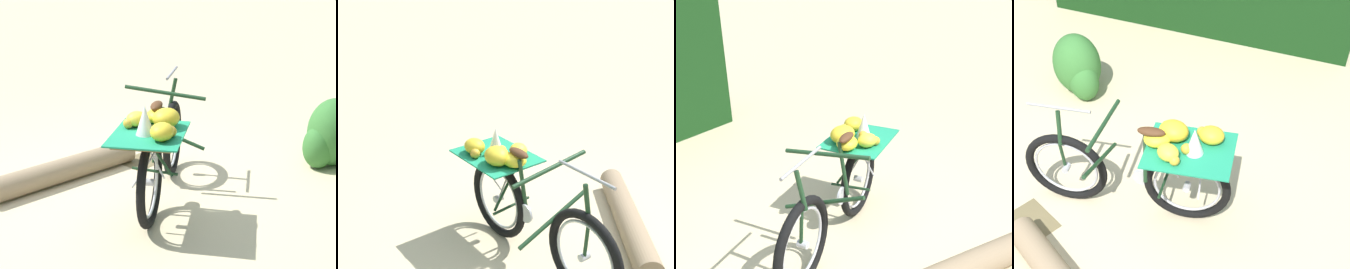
{
  "view_description": "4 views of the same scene",
  "coord_description": "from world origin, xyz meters",
  "views": [
    {
      "loc": [
        2.99,
        3.07,
        2.04
      ],
      "look_at": [
        0.33,
        0.56,
        0.76
      ],
      "focal_mm": 54.74,
      "sensor_mm": 36.0,
      "label": 1
    },
    {
      "loc": [
        -3.26,
        0.66,
        2.52
      ],
      "look_at": [
        0.46,
        0.39,
        0.96
      ],
      "focal_mm": 51.12,
      "sensor_mm": 36.0,
      "label": 2
    },
    {
      "loc": [
        -1.45,
        -2.25,
        2.26
      ],
      "look_at": [
        0.35,
        0.6,
        0.79
      ],
      "focal_mm": 42.51,
      "sensor_mm": 36.0,
      "label": 3
    },
    {
      "loc": [
        2.42,
        -1.57,
        3.4
      ],
      "look_at": [
        0.33,
        0.51,
        0.85
      ],
      "focal_mm": 54.11,
      "sensor_mm": 36.0,
      "label": 4
    }
  ],
  "objects": [
    {
      "name": "ground_plane",
      "position": [
        0.0,
        0.0,
        0.0
      ],
      "size": [
        60.0,
        60.0,
        0.0
      ],
      "primitive_type": "plane",
      "color": "beige"
    },
    {
      "name": "leaf_litter_patch",
      "position": [
        -0.46,
        -0.55,
        0.0
      ],
      "size": [
        0.44,
        0.36,
        0.01
      ],
      "primitive_type": "cube",
      "color": "olive",
      "rests_on": "ground_plane"
    },
    {
      "name": "fallen_log",
      "position": [
        0.41,
        -0.73,
        0.11
      ],
      "size": [
        1.58,
        0.35,
        0.23
      ],
      "primitive_type": "cylinder",
      "rotation": [
        0.0,
        1.57,
        -0.08
      ],
      "color": "#937A5B",
      "rests_on": "ground_plane"
    },
    {
      "name": "shrub_cluster",
      "position": [
        -1.75,
        0.92,
        0.31
      ],
      "size": [
        0.73,
        0.5,
        0.7
      ],
      "color": "#387533",
      "rests_on": "ground_plane"
    },
    {
      "name": "bicycle",
      "position": [
        0.1,
        0.26,
        0.51
      ],
      "size": [
        1.65,
        1.23,
        1.03
      ],
      "rotation": [
        0.0,
        0.0,
        -2.56
      ],
      "color": "black",
      "rests_on": "ground_plane"
    }
  ]
}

